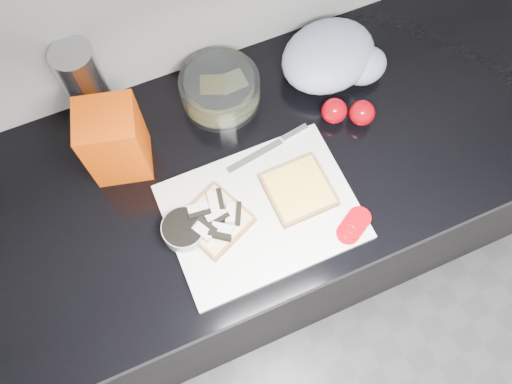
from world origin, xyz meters
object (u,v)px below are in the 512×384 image
(glass_bowl, at_px, (220,90))
(bread_bag, at_px, (115,141))
(cutting_board, at_px, (262,212))
(steel_canister, at_px, (87,85))

(glass_bowl, xyz_separation_m, bread_bag, (-0.26, -0.07, 0.06))
(glass_bowl, height_order, bread_bag, bread_bag)
(cutting_board, distance_m, bread_bag, 0.34)
(cutting_board, bearing_deg, bread_bag, 134.49)
(glass_bowl, relative_size, bread_bag, 0.99)
(cutting_board, relative_size, glass_bowl, 2.14)
(steel_canister, bearing_deg, bread_bag, -84.41)
(cutting_board, height_order, bread_bag, bread_bag)
(cutting_board, height_order, glass_bowl, glass_bowl)
(bread_bag, height_order, steel_canister, steel_canister)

